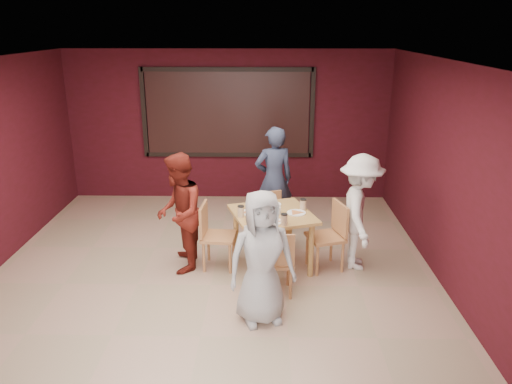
{
  "coord_description": "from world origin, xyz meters",
  "views": [
    {
      "loc": [
        0.69,
        -5.73,
        3.23
      ],
      "look_at": [
        0.58,
        0.54,
        1.1
      ],
      "focal_mm": 35.0,
      "sensor_mm": 36.0,
      "label": 1
    }
  ],
  "objects_px": {
    "chair_right": "(331,232)",
    "diner_left": "(179,213)",
    "chair_front": "(276,259)",
    "diner_back": "(274,179)",
    "chair_left": "(213,232)",
    "chair_back": "(272,215)",
    "diner_front": "(262,258)",
    "diner_right": "(360,212)",
    "dining_table": "(272,220)"
  },
  "relations": [
    {
      "from": "chair_back",
      "to": "diner_front",
      "type": "xyz_separation_m",
      "value": [
        -0.14,
        -2.1,
        0.32
      ]
    },
    {
      "from": "dining_table",
      "to": "diner_back",
      "type": "xyz_separation_m",
      "value": [
        0.04,
        1.35,
        0.16
      ]
    },
    {
      "from": "diner_front",
      "to": "diner_back",
      "type": "distance_m",
      "value": 2.66
    },
    {
      "from": "diner_front",
      "to": "diner_back",
      "type": "bearing_deg",
      "value": 69.05
    },
    {
      "from": "dining_table",
      "to": "diner_front",
      "type": "height_order",
      "value": "diner_front"
    },
    {
      "from": "chair_front",
      "to": "diner_right",
      "type": "distance_m",
      "value": 1.45
    },
    {
      "from": "chair_front",
      "to": "chair_back",
      "type": "distance_m",
      "value": 1.57
    },
    {
      "from": "chair_left",
      "to": "diner_front",
      "type": "bearing_deg",
      "value": -62.47
    },
    {
      "from": "dining_table",
      "to": "chair_right",
      "type": "bearing_deg",
      "value": -0.22
    },
    {
      "from": "dining_table",
      "to": "diner_front",
      "type": "distance_m",
      "value": 1.31
    },
    {
      "from": "chair_front",
      "to": "diner_front",
      "type": "distance_m",
      "value": 0.63
    },
    {
      "from": "dining_table",
      "to": "chair_left",
      "type": "bearing_deg",
      "value": -179.66
    },
    {
      "from": "dining_table",
      "to": "chair_right",
      "type": "distance_m",
      "value": 0.82
    },
    {
      "from": "dining_table",
      "to": "diner_left",
      "type": "distance_m",
      "value": 1.26
    },
    {
      "from": "chair_front",
      "to": "diner_front",
      "type": "height_order",
      "value": "diner_front"
    },
    {
      "from": "chair_front",
      "to": "diner_right",
      "type": "relative_size",
      "value": 0.54
    },
    {
      "from": "chair_right",
      "to": "diner_left",
      "type": "relative_size",
      "value": 0.58
    },
    {
      "from": "chair_back",
      "to": "diner_left",
      "type": "height_order",
      "value": "diner_left"
    },
    {
      "from": "chair_front",
      "to": "chair_left",
      "type": "bearing_deg",
      "value": 138.14
    },
    {
      "from": "diner_front",
      "to": "chair_left",
      "type": "bearing_deg",
      "value": 100.3
    },
    {
      "from": "chair_front",
      "to": "diner_right",
      "type": "height_order",
      "value": "diner_right"
    },
    {
      "from": "chair_front",
      "to": "diner_back",
      "type": "bearing_deg",
      "value": 90.09
    },
    {
      "from": "chair_back",
      "to": "diner_left",
      "type": "xyz_separation_m",
      "value": [
        -1.25,
        -0.85,
        0.36
      ]
    },
    {
      "from": "chair_back",
      "to": "diner_back",
      "type": "xyz_separation_m",
      "value": [
        0.04,
        0.55,
        0.4
      ]
    },
    {
      "from": "chair_front",
      "to": "chair_right",
      "type": "height_order",
      "value": "chair_right"
    },
    {
      "from": "diner_back",
      "to": "diner_left",
      "type": "relative_size",
      "value": 1.05
    },
    {
      "from": "dining_table",
      "to": "diner_left",
      "type": "xyz_separation_m",
      "value": [
        -1.25,
        -0.05,
        0.11
      ]
    },
    {
      "from": "chair_front",
      "to": "diner_back",
      "type": "relative_size",
      "value": 0.51
    },
    {
      "from": "chair_front",
      "to": "chair_left",
      "type": "distance_m",
      "value": 1.15
    },
    {
      "from": "chair_front",
      "to": "chair_right",
      "type": "bearing_deg",
      "value": 45.32
    },
    {
      "from": "chair_back",
      "to": "diner_left",
      "type": "bearing_deg",
      "value": -145.89
    },
    {
      "from": "diner_back",
      "to": "diner_right",
      "type": "distance_m",
      "value": 1.73
    },
    {
      "from": "chair_left",
      "to": "diner_front",
      "type": "height_order",
      "value": "diner_front"
    },
    {
      "from": "diner_back",
      "to": "diner_left",
      "type": "distance_m",
      "value": 1.91
    },
    {
      "from": "dining_table",
      "to": "chair_right",
      "type": "xyz_separation_m",
      "value": [
        0.8,
        -0.0,
        -0.17
      ]
    },
    {
      "from": "chair_right",
      "to": "diner_left",
      "type": "height_order",
      "value": "diner_left"
    },
    {
      "from": "chair_back",
      "to": "chair_front",
      "type": "bearing_deg",
      "value": -88.52
    },
    {
      "from": "chair_front",
      "to": "diner_back",
      "type": "height_order",
      "value": "diner_back"
    },
    {
      "from": "diner_front",
      "to": "diner_back",
      "type": "height_order",
      "value": "diner_back"
    },
    {
      "from": "chair_left",
      "to": "diner_right",
      "type": "distance_m",
      "value": 2.02
    },
    {
      "from": "dining_table",
      "to": "diner_right",
      "type": "distance_m",
      "value": 1.19
    },
    {
      "from": "diner_back",
      "to": "diner_right",
      "type": "xyz_separation_m",
      "value": [
        1.15,
        -1.29,
        -0.06
      ]
    },
    {
      "from": "chair_left",
      "to": "diner_front",
      "type": "distance_m",
      "value": 1.49
    },
    {
      "from": "chair_right",
      "to": "diner_left",
      "type": "bearing_deg",
      "value": -178.59
    },
    {
      "from": "diner_front",
      "to": "chair_back",
      "type": "bearing_deg",
      "value": 69.08
    },
    {
      "from": "diner_back",
      "to": "chair_left",
      "type": "bearing_deg",
      "value": 42.51
    },
    {
      "from": "chair_right",
      "to": "diner_front",
      "type": "relative_size",
      "value": 0.6
    },
    {
      "from": "dining_table",
      "to": "chair_right",
      "type": "height_order",
      "value": "dining_table"
    },
    {
      "from": "diner_front",
      "to": "diner_left",
      "type": "distance_m",
      "value": 1.68
    },
    {
      "from": "diner_front",
      "to": "diner_right",
      "type": "distance_m",
      "value": 1.9
    }
  ]
}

